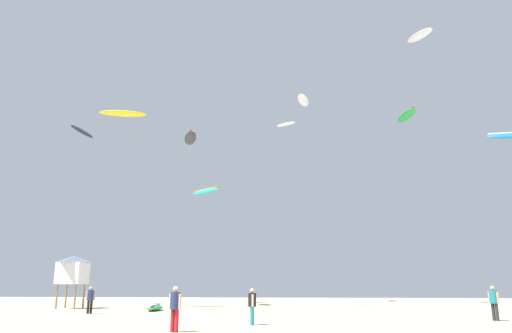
{
  "coord_description": "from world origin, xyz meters",
  "views": [
    {
      "loc": [
        2.74,
        -13.35,
        1.84
      ],
      "look_at": [
        0.0,
        14.14,
        8.71
      ],
      "focal_mm": 33.45,
      "sensor_mm": 36.0,
      "label": 1
    }
  ],
  "objects_px": {
    "kite_grounded_near": "(155,308)",
    "kite_aloft_4": "(206,191)",
    "lifeguard_tower": "(73,269)",
    "kite_aloft_8": "(303,100)",
    "kite_aloft_2": "(190,138)",
    "person_right": "(252,303)",
    "person_left": "(494,300)",
    "kite_aloft_6": "(123,113)",
    "kite_aloft_5": "(407,115)",
    "kite_aloft_7": "(420,35)",
    "kite_aloft_9": "(82,132)",
    "kite_aloft_0": "(286,124)",
    "person_foreground": "(175,305)",
    "person_midground": "(90,298)"
  },
  "relations": [
    {
      "from": "person_right",
      "to": "kite_aloft_4",
      "type": "xyz_separation_m",
      "value": [
        -7.79,
        25.8,
        10.58
      ]
    },
    {
      "from": "kite_grounded_near",
      "to": "kite_aloft_9",
      "type": "bearing_deg",
      "value": 141.57
    },
    {
      "from": "kite_aloft_8",
      "to": "kite_aloft_9",
      "type": "xyz_separation_m",
      "value": [
        -22.69,
        -7.64,
        -5.58
      ]
    },
    {
      "from": "kite_aloft_4",
      "to": "person_midground",
      "type": "bearing_deg",
      "value": -102.05
    },
    {
      "from": "person_foreground",
      "to": "kite_aloft_7",
      "type": "bearing_deg",
      "value": 170.27
    },
    {
      "from": "kite_aloft_2",
      "to": "kite_grounded_near",
      "type": "bearing_deg",
      "value": -94.45
    },
    {
      "from": "kite_grounded_near",
      "to": "kite_aloft_0",
      "type": "relative_size",
      "value": 1.8
    },
    {
      "from": "kite_grounded_near",
      "to": "kite_aloft_4",
      "type": "xyz_separation_m",
      "value": [
        0.67,
        13.72,
        11.36
      ]
    },
    {
      "from": "kite_aloft_8",
      "to": "kite_aloft_5",
      "type": "bearing_deg",
      "value": -18.35
    },
    {
      "from": "kite_aloft_2",
      "to": "kite_aloft_8",
      "type": "bearing_deg",
      "value": 42.67
    },
    {
      "from": "person_right",
      "to": "kite_aloft_5",
      "type": "bearing_deg",
      "value": -130.85
    },
    {
      "from": "kite_aloft_6",
      "to": "kite_aloft_8",
      "type": "bearing_deg",
      "value": 41.99
    },
    {
      "from": "lifeguard_tower",
      "to": "kite_aloft_4",
      "type": "bearing_deg",
      "value": 54.13
    },
    {
      "from": "person_right",
      "to": "kite_aloft_4",
      "type": "relative_size",
      "value": 0.43
    },
    {
      "from": "kite_aloft_2",
      "to": "kite_aloft_4",
      "type": "relative_size",
      "value": 1.06
    },
    {
      "from": "kite_grounded_near",
      "to": "kite_aloft_5",
      "type": "relative_size",
      "value": 0.86
    },
    {
      "from": "kite_aloft_0",
      "to": "kite_aloft_5",
      "type": "relative_size",
      "value": 0.48
    },
    {
      "from": "person_midground",
      "to": "kite_aloft_9",
      "type": "height_order",
      "value": "kite_aloft_9"
    },
    {
      "from": "kite_grounded_near",
      "to": "person_left",
      "type": "bearing_deg",
      "value": -21.16
    },
    {
      "from": "kite_aloft_0",
      "to": "kite_aloft_7",
      "type": "distance_m",
      "value": 18.91
    },
    {
      "from": "person_left",
      "to": "kite_aloft_0",
      "type": "distance_m",
      "value": 23.25
    },
    {
      "from": "person_right",
      "to": "kite_aloft_7",
      "type": "relative_size",
      "value": 0.51
    },
    {
      "from": "person_right",
      "to": "kite_aloft_2",
      "type": "xyz_separation_m",
      "value": [
        -7.94,
        18.84,
        14.33
      ]
    },
    {
      "from": "kite_aloft_2",
      "to": "kite_aloft_8",
      "type": "distance_m",
      "value": 16.4
    },
    {
      "from": "lifeguard_tower",
      "to": "kite_aloft_6",
      "type": "distance_m",
      "value": 13.7
    },
    {
      "from": "kite_aloft_4",
      "to": "kite_aloft_6",
      "type": "distance_m",
      "value": 13.31
    },
    {
      "from": "kite_aloft_4",
      "to": "kite_aloft_9",
      "type": "bearing_deg",
      "value": -158.8
    },
    {
      "from": "person_midground",
      "to": "lifeguard_tower",
      "type": "height_order",
      "value": "lifeguard_tower"
    },
    {
      "from": "person_foreground",
      "to": "kite_aloft_5",
      "type": "distance_m",
      "value": 37.85
    },
    {
      "from": "person_left",
      "to": "kite_grounded_near",
      "type": "xyz_separation_m",
      "value": [
        -20.94,
        8.11,
        -0.85
      ]
    },
    {
      "from": "person_left",
      "to": "kite_grounded_near",
      "type": "distance_m",
      "value": 22.47
    },
    {
      "from": "kite_aloft_2",
      "to": "kite_aloft_5",
      "type": "relative_size",
      "value": 0.99
    },
    {
      "from": "kite_aloft_9",
      "to": "person_left",
      "type": "bearing_deg",
      "value": -27.94
    },
    {
      "from": "person_left",
      "to": "kite_aloft_6",
      "type": "xyz_separation_m",
      "value": [
        -25.46,
        10.55,
        15.34
      ]
    },
    {
      "from": "person_foreground",
      "to": "kite_aloft_7",
      "type": "xyz_separation_m",
      "value": [
        17.91,
        27.14,
        26.28
      ]
    },
    {
      "from": "kite_aloft_6",
      "to": "kite_aloft_8",
      "type": "relative_size",
      "value": 1.01
    },
    {
      "from": "lifeguard_tower",
      "to": "person_right",
      "type": "bearing_deg",
      "value": -41.55
    },
    {
      "from": "kite_aloft_0",
      "to": "kite_grounded_near",
      "type": "bearing_deg",
      "value": -149.67
    },
    {
      "from": "person_left",
      "to": "kite_aloft_2",
      "type": "distance_m",
      "value": 29.0
    },
    {
      "from": "person_left",
      "to": "kite_grounded_near",
      "type": "height_order",
      "value": "person_left"
    },
    {
      "from": "person_foreground",
      "to": "kite_aloft_7",
      "type": "height_order",
      "value": "kite_aloft_7"
    },
    {
      "from": "kite_grounded_near",
      "to": "kite_aloft_7",
      "type": "bearing_deg",
      "value": 25.53
    },
    {
      "from": "kite_aloft_8",
      "to": "kite_aloft_4",
      "type": "bearing_deg",
      "value": -164.43
    },
    {
      "from": "lifeguard_tower",
      "to": "kite_aloft_8",
      "type": "distance_m",
      "value": 30.89
    },
    {
      "from": "lifeguard_tower",
      "to": "kite_aloft_8",
      "type": "xyz_separation_m",
      "value": [
        18.95,
        14.48,
        19.64
      ]
    },
    {
      "from": "person_right",
      "to": "lifeguard_tower",
      "type": "xyz_separation_m",
      "value": [
        -16.12,
        14.29,
        2.07
      ]
    },
    {
      "from": "kite_aloft_4",
      "to": "lifeguard_tower",
      "type": "bearing_deg",
      "value": -125.87
    },
    {
      "from": "person_left",
      "to": "person_midground",
      "type": "bearing_deg",
      "value": -47.87
    },
    {
      "from": "person_right",
      "to": "lifeguard_tower",
      "type": "relative_size",
      "value": 0.41
    },
    {
      "from": "kite_aloft_5",
      "to": "kite_aloft_7",
      "type": "bearing_deg",
      "value": -48.83
    }
  ]
}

